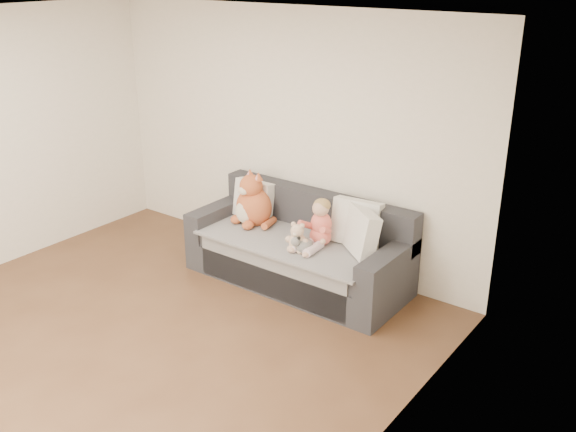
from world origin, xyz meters
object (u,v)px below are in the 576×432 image
object	(u,v)px
sofa	(299,252)
sippy_cup	(297,238)
plush_cat	(253,204)
toddler	(319,226)
teddy_bear	(297,240)

from	to	relation	value
sofa	sippy_cup	distance (m)	0.29
plush_cat	sippy_cup	world-z (taller)	plush_cat
toddler	sofa	bearing A→B (deg)	169.77
toddler	teddy_bear	world-z (taller)	toddler
teddy_bear	sippy_cup	world-z (taller)	teddy_bear
sofa	teddy_bear	world-z (taller)	sofa
teddy_bear	sippy_cup	bearing A→B (deg)	113.48
toddler	sippy_cup	bearing A→B (deg)	-148.97
sofa	teddy_bear	size ratio (longest dim) A/B	7.66
toddler	plush_cat	world-z (taller)	plush_cat
teddy_bear	sofa	bearing A→B (deg)	109.57
toddler	teddy_bear	bearing A→B (deg)	-108.40
teddy_bear	sippy_cup	xyz separation A→B (m)	(-0.09, 0.13, -0.05)
toddler	sippy_cup	world-z (taller)	toddler
toddler	sippy_cup	size ratio (longest dim) A/B	3.77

